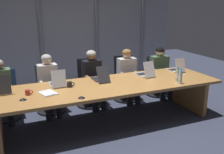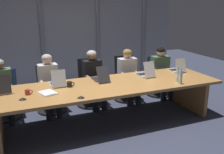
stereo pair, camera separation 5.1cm
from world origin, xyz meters
TOP-DOWN VIEW (x-y plane):
  - ground_plane at (0.00, 0.00)m, footprint 12.33×12.33m
  - conference_table at (0.00, 0.00)m, footprint 4.14×1.21m
  - curtain_backdrop at (-0.00, 2.75)m, footprint 6.16×0.17m
  - laptop_left_end at (-1.71, 0.26)m, footprint 0.26×0.40m
  - laptop_left_mid at (-0.82, 0.29)m, footprint 0.25×0.39m
  - laptop_center at (-0.03, 0.29)m, footprint 0.23×0.46m
  - laptop_right_mid at (0.90, 0.24)m, footprint 0.27×0.45m
  - laptop_right_end at (1.69, 0.29)m, footprint 0.23×0.39m
  - office_chair_left_end at (-1.71, 1.00)m, footprint 0.60×0.61m
  - office_chair_left_mid at (-0.85, 1.00)m, footprint 0.60×0.61m
  - office_chair_center at (-0.01, 1.01)m, footprint 0.60×0.60m
  - office_chair_right_mid at (0.86, 1.01)m, footprint 0.60×0.60m
  - office_chair_right_end at (1.72, 1.00)m, footprint 0.60×0.60m
  - person_left_end at (-1.74, 0.84)m, footprint 0.39×0.55m
  - person_left_mid at (-0.89, 0.85)m, footprint 0.39×0.55m
  - person_center at (0.03, 0.85)m, footprint 0.41×0.56m
  - person_right_mid at (0.84, 0.85)m, footprint 0.41×0.55m
  - person_right_end at (1.69, 0.85)m, footprint 0.44×0.56m
  - water_bottle_primary at (1.22, -0.46)m, footprint 0.07×0.07m
  - water_bottle_secondary at (1.25, -0.33)m, footprint 0.06×0.06m
  - coffee_mug_near at (-0.65, 0.13)m, footprint 0.13×0.09m
  - coffee_mug_far at (-1.35, -0.01)m, footprint 0.12×0.08m
  - conference_mic_left_side at (-1.44, -0.21)m, footprint 0.11×0.11m
  - conference_mic_middle at (-0.62, -0.47)m, footprint 0.11×0.11m
  - spiral_notepad at (-1.05, -0.06)m, footprint 0.30×0.36m

SIDE VIEW (x-z plane):
  - ground_plane at x=0.00m, z-range 0.00..0.00m
  - office_chair_left_end at x=-1.71m, z-range -0.11..0.80m
  - office_chair_right_end at x=1.72m, z-range -0.11..0.80m
  - office_chair_left_mid at x=-0.85m, z-range -0.11..0.81m
  - office_chair_right_mid at x=0.86m, z-range -0.13..0.85m
  - office_chair_center at x=-0.01m, z-range -0.13..0.86m
  - conference_table at x=0.00m, z-range 0.23..0.97m
  - person_left_end at x=-1.74m, z-range 0.07..1.23m
  - person_right_end at x=1.69m, z-range 0.09..1.24m
  - person_right_mid at x=0.84m, z-range 0.08..1.25m
  - person_left_mid at x=-0.89m, z-range 0.08..1.27m
  - person_center at x=0.03m, z-range 0.09..1.29m
  - spiral_notepad at x=-1.05m, z-range 0.73..0.76m
  - conference_mic_left_side at x=-1.44m, z-range 0.74..0.77m
  - conference_mic_middle at x=-0.62m, z-range 0.74..0.77m
  - coffee_mug_far at x=-1.35m, z-range 0.74..0.82m
  - coffee_mug_near at x=-0.65m, z-range 0.74..0.83m
  - laptop_center at x=-0.03m, z-range 0.64..0.94m
  - laptop_right_end at x=1.69m, z-range 0.64..0.95m
  - laptop_left_mid at x=-0.82m, z-range 0.64..0.95m
  - laptop_right_mid at x=0.90m, z-range 0.64..0.95m
  - laptop_left_end at x=-1.71m, z-range 0.64..0.96m
  - water_bottle_secondary at x=1.25m, z-range 0.72..0.99m
  - water_bottle_primary at x=1.22m, z-range 0.72..1.00m
  - curtain_backdrop at x=0.00m, z-range 0.00..2.69m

